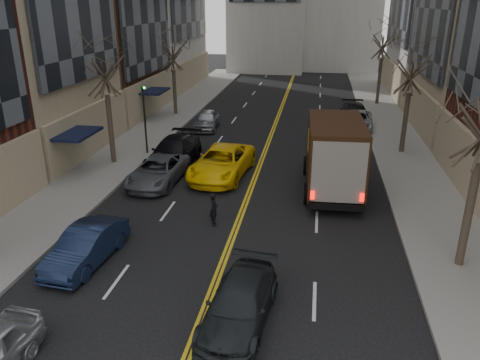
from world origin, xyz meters
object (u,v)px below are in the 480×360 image
(pedestrian, at_px, (214,209))
(observer_sedan, at_px, (239,304))
(ups_truck, at_px, (334,155))
(taxi, at_px, (222,162))

(pedestrian, bearing_deg, observer_sedan, -179.83)
(ups_truck, height_order, observer_sedan, ups_truck)
(observer_sedan, distance_m, pedestrian, 6.84)
(ups_truck, relative_size, observer_sedan, 1.52)
(ups_truck, xyz_separation_m, observer_sedan, (-3.00, -11.39, -1.28))
(ups_truck, bearing_deg, taxi, 167.01)
(ups_truck, xyz_separation_m, taxi, (-6.08, 1.14, -1.12))
(observer_sedan, bearing_deg, pedestrian, 114.40)
(observer_sedan, xyz_separation_m, taxi, (-3.08, 12.52, 0.16))
(observer_sedan, height_order, pedestrian, pedestrian)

